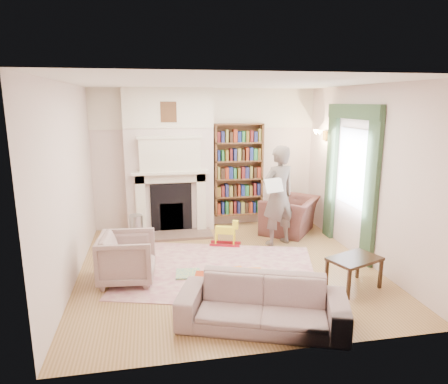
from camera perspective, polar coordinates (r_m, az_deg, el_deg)
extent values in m
plane|color=brown|center=(6.39, 0.42, -10.60)|extent=(4.50, 4.50, 0.00)
plane|color=white|center=(5.88, 0.46, 15.34)|extent=(4.50, 4.50, 0.00)
plane|color=silver|center=(8.17, -2.58, 4.76)|extent=(4.50, 0.00, 4.50)
plane|color=silver|center=(3.86, 6.84, -4.44)|extent=(4.50, 0.00, 4.50)
plane|color=silver|center=(5.98, -21.24, 0.94)|extent=(0.00, 4.50, 4.50)
plane|color=silver|center=(6.77, 19.49, 2.38)|extent=(0.00, 4.50, 4.50)
cube|color=silver|center=(7.93, -7.79, 4.41)|extent=(1.70, 0.35, 2.80)
cube|color=silver|center=(7.68, -7.64, 2.78)|extent=(1.47, 0.24, 0.05)
cube|color=black|center=(7.92, -7.53, -2.25)|extent=(0.80, 0.06, 0.96)
cube|color=silver|center=(7.64, -7.73, 5.28)|extent=(1.15, 0.18, 0.62)
cube|color=brown|center=(8.19, 2.07, 3.20)|extent=(1.00, 0.24, 1.85)
cube|color=silver|center=(7.10, 17.82, 3.36)|extent=(0.02, 0.90, 1.30)
cube|color=#2D422A|center=(6.53, 20.28, 0.16)|extent=(0.07, 0.32, 2.40)
cube|color=#2D422A|center=(7.74, 15.04, 2.39)|extent=(0.07, 0.32, 2.40)
cube|color=#2D422A|center=(7.00, 18.02, 10.88)|extent=(0.09, 1.70, 0.24)
cube|color=beige|center=(6.24, -0.75, -11.13)|extent=(3.39, 2.94, 0.01)
imported|color=#452725|center=(7.99, 9.36, -3.28)|extent=(1.40, 1.43, 0.70)
imported|color=#AA9F8C|center=(5.95, -13.66, -9.14)|extent=(0.83, 0.81, 0.71)
imported|color=gray|center=(4.77, 5.46, -15.56)|extent=(2.05, 1.35, 0.56)
imported|color=#5E524B|center=(7.16, 7.75, -0.56)|extent=(0.76, 0.63, 1.80)
cube|color=silver|center=(6.88, 7.14, 0.95)|extent=(0.37, 0.22, 0.24)
cylinder|color=#96999D|center=(7.42, -12.41, -5.29)|extent=(0.25, 0.25, 0.55)
cube|color=#E0D14F|center=(6.10, -5.17, -11.57)|extent=(0.39, 0.39, 0.03)
cube|color=#A53012|center=(6.01, -2.59, -11.81)|extent=(0.35, 0.27, 0.05)
cube|color=red|center=(6.23, 4.26, -11.10)|extent=(0.26, 0.21, 0.02)
cube|color=red|center=(6.25, 1.65, -10.98)|extent=(0.26, 0.21, 0.02)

